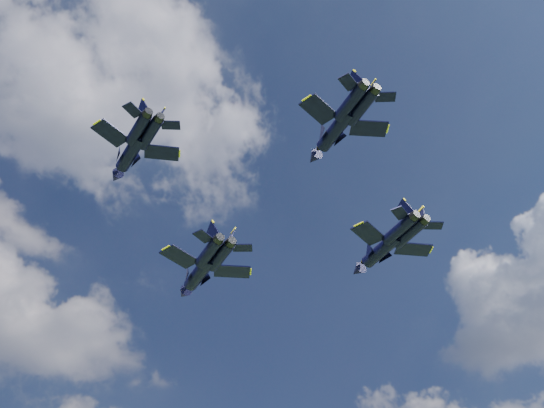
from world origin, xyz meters
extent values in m
cylinder|color=black|center=(-7.79, 22.67, 55.54)|extent=(2.77, 9.74, 1.92)
cone|color=black|center=(-8.35, 28.83, 55.54)|extent=(2.05, 2.93, 1.81)
ellipsoid|color=brown|center=(-8.11, 26.17, 56.12)|extent=(1.31, 3.13, 0.88)
cube|color=black|center=(-11.43, 20.20, 55.54)|extent=(5.63, 4.71, 0.19)
cube|color=black|center=(-3.78, 20.88, 55.54)|extent=(5.50, 4.08, 0.19)
cube|color=black|center=(-9.86, 14.66, 55.54)|extent=(3.02, 2.74, 0.15)
cube|color=black|center=(-4.34, 15.15, 55.54)|extent=(2.98, 2.47, 0.15)
cube|color=black|center=(-8.34, 15.65, 57.03)|extent=(1.16, 3.03, 3.21)
cube|color=black|center=(-6.01, 15.86, 57.03)|extent=(1.41, 3.15, 3.21)
cylinder|color=black|center=(-21.67, 5.52, 58.03)|extent=(2.67, 7.92, 1.55)
cone|color=black|center=(-22.40, 10.48, 58.03)|extent=(1.78, 2.43, 1.47)
ellipsoid|color=brown|center=(-22.09, 8.34, 58.51)|extent=(1.20, 2.57, 0.71)
cube|color=black|center=(-24.50, 3.36, 58.03)|extent=(4.56, 3.94, 0.16)
cube|color=black|center=(-18.35, 4.26, 58.03)|extent=(4.39, 3.12, 0.16)
cube|color=black|center=(-22.98, -1.04, 58.03)|extent=(2.44, 2.27, 0.12)
cube|color=black|center=(-18.54, -0.39, 58.03)|extent=(2.39, 1.92, 0.12)
cube|color=black|center=(-21.80, -0.17, 59.24)|extent=(1.00, 2.41, 2.60)
cube|color=black|center=(-19.92, 0.10, 59.24)|extent=(1.20, 2.57, 2.60)
cylinder|color=black|center=(14.22, 10.79, 57.36)|extent=(2.97, 9.43, 1.85)
cone|color=black|center=(13.49, 16.72, 57.36)|extent=(2.06, 2.87, 1.75)
ellipsoid|color=brown|center=(13.81, 14.16, 57.93)|extent=(1.36, 3.05, 0.84)
cube|color=black|center=(10.79, 8.29, 57.36)|extent=(5.44, 4.64, 0.19)
cube|color=black|center=(18.15, 9.20, 57.36)|extent=(5.27, 3.81, 0.19)
cube|color=black|center=(12.48, 3.00, 57.36)|extent=(2.91, 2.68, 0.14)
cube|color=black|center=(17.80, 3.65, 57.36)|extent=(2.86, 2.33, 0.14)
cube|color=black|center=(13.92, 4.01, 58.80)|extent=(1.13, 2.90, 3.10)
cube|color=black|center=(16.16, 4.28, 58.80)|extent=(1.40, 3.05, 3.10)
cylinder|color=black|center=(-1.39, -6.90, 57.70)|extent=(2.18, 8.06, 1.59)
cone|color=black|center=(-1.77, -1.78, 57.70)|extent=(1.67, 2.41, 1.50)
ellipsoid|color=brown|center=(-1.60, -3.99, 58.18)|extent=(1.05, 2.59, 0.73)
cube|color=black|center=(-4.43, -8.90, 57.70)|extent=(4.67, 3.87, 0.16)
cube|color=black|center=(1.92, -8.43, 57.70)|extent=(4.58, 3.43, 0.16)
cube|color=black|center=(-3.20, -13.52, 57.70)|extent=(2.50, 2.26, 0.12)
cube|color=black|center=(1.39, -13.17, 57.70)|extent=(2.48, 2.07, 0.12)
cube|color=black|center=(-1.93, -12.71, 58.93)|extent=(0.98, 2.52, 2.66)
cube|color=black|center=(0.01, -12.57, 58.93)|extent=(1.15, 2.61, 2.66)
camera|label=1|loc=(-27.73, -53.38, 3.12)|focal=45.00mm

